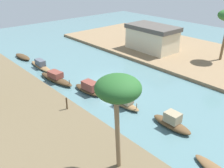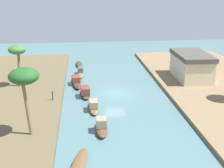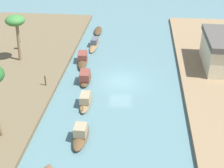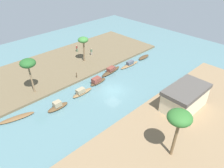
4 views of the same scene
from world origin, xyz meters
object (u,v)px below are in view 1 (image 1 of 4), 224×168
sampan_near_left_bank (56,78)px  sampan_upstream_small (41,65)px  sampan_with_red_awning (123,101)px  sampan_midstream (23,57)px  mooring_post (67,103)px  palm_tree_left_far (118,90)px  sampan_foreground (172,122)px  riverside_building (152,38)px  sampan_with_tall_canopy (89,88)px

sampan_near_left_bank → sampan_upstream_small: bearing=165.4°
sampan_upstream_small → sampan_with_red_awning: 13.72m
sampan_with_red_awning → sampan_midstream: bearing=-177.3°
mooring_post → palm_tree_left_far: bearing=-9.9°
sampan_foreground → palm_tree_left_far: 8.28m
sampan_with_red_awning → sampan_midstream: size_ratio=1.14×
sampan_near_left_bank → mooring_post: size_ratio=4.99×
sampan_foreground → sampan_upstream_small: 18.81m
sampan_with_red_awning → sampan_midstream: (-18.71, -1.50, -0.18)m
palm_tree_left_far → riverside_building: 24.88m
sampan_with_tall_canopy → riverside_building: (-4.48, 14.94, 1.74)m
sampan_foreground → sampan_near_left_bank: bearing=-169.3°
sampan_with_tall_canopy → mooring_post: (1.89, -3.72, 0.45)m
sampan_near_left_bank → riverside_building: (0.11, 16.08, 1.81)m
sampan_near_left_bank → sampan_with_red_awning: (8.78, 1.93, 0.01)m
sampan_midstream → sampan_foreground: bearing=1.7°
sampan_upstream_small → riverside_building: 16.31m
sampan_near_left_bank → mooring_post: 7.00m
palm_tree_left_far → sampan_with_tall_canopy: bearing=152.6°
sampan_near_left_bank → riverside_building: size_ratio=0.73×
sampan_with_tall_canopy → sampan_midstream: size_ratio=1.02×
sampan_near_left_bank → sampan_midstream: (-9.93, 0.42, -0.17)m
mooring_post → riverside_building: (-6.38, 18.67, 1.29)m
sampan_with_red_awning → palm_tree_left_far: 9.71m
sampan_midstream → palm_tree_left_far: bearing=-13.3°
mooring_post → riverside_building: bearing=108.9°
sampan_with_tall_canopy → riverside_building: 15.70m
sampan_upstream_small → palm_tree_left_far: size_ratio=0.85×
sampan_upstream_small → mooring_post: bearing=-15.2°
sampan_with_tall_canopy → mooring_post: 4.20m
sampan_midstream → mooring_post: 16.70m
sampan_foreground → riverside_building: bearing=135.9°
riverside_building → sampan_near_left_bank: bearing=-89.5°
sampan_with_red_awning → palm_tree_left_far: palm_tree_left_far is taller
mooring_post → riverside_building: riverside_building is taller
sampan_with_red_awning → palm_tree_left_far: bearing=-48.1°
sampan_upstream_small → sampan_foreground: bearing=6.2°
sampan_near_left_bank → palm_tree_left_far: 15.87m
sampan_with_tall_canopy → sampan_with_red_awning: bearing=7.0°
palm_tree_left_far → sampan_upstream_small: bearing=166.5°
riverside_building → palm_tree_left_far: bearing=-53.6°
sampan_with_tall_canopy → sampan_with_red_awning: 4.26m
sampan_upstream_small → mooring_post: size_ratio=4.76×
sampan_midstream → palm_tree_left_far: (24.36, -4.40, 5.42)m
sampan_midstream → palm_tree_left_far: 25.34m
sampan_with_tall_canopy → palm_tree_left_far: size_ratio=0.61×
sampan_with_tall_canopy → sampan_upstream_small: bearing=179.1°
sampan_foreground → mooring_post: (-7.36, -5.03, 0.47)m
sampan_midstream → mooring_post: (16.41, -3.01, 0.69)m
sampan_near_left_bank → palm_tree_left_far: (14.44, -3.97, 5.25)m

